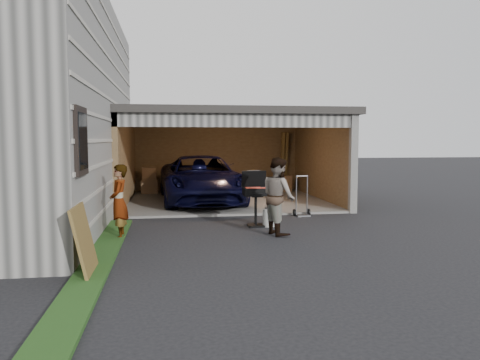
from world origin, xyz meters
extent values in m
plane|color=black|center=(0.00, 0.00, 0.00)|extent=(80.00, 80.00, 0.00)
cube|color=#193814|center=(-2.25, -1.00, 0.03)|extent=(0.50, 8.00, 0.06)
cube|color=#605E59|center=(0.75, 6.50, 0.03)|extent=(6.50, 6.00, 0.06)
cube|color=brown|center=(0.75, 9.43, 1.35)|extent=(6.50, 0.15, 2.70)
cube|color=brown|center=(3.92, 6.50, 1.35)|extent=(0.15, 6.00, 2.70)
cube|color=brown|center=(-2.42, 6.50, 1.35)|extent=(0.15, 6.00, 2.70)
cube|color=#2D2B28|center=(0.75, 6.50, 2.80)|extent=(6.80, 6.30, 0.20)
cube|color=#474744|center=(0.75, 3.58, 2.52)|extent=(6.50, 0.16, 0.36)
cube|color=beige|center=(0.75, 4.80, 2.62)|extent=(6.00, 2.40, 0.06)
cube|color=#474744|center=(3.90, 3.55, 1.35)|extent=(0.20, 0.18, 2.70)
cube|color=brown|center=(-1.80, 8.70, 0.31)|extent=(0.60, 0.50, 0.50)
cube|color=brown|center=(-1.80, 8.70, 0.79)|extent=(0.50, 0.45, 0.45)
cube|color=brown|center=(3.20, 8.60, 0.36)|extent=(0.55, 0.50, 0.60)
cube|color=brown|center=(3.38, 9.20, 1.20)|extent=(0.24, 0.43, 2.20)
imported|color=black|center=(-0.10, 6.08, 0.72)|extent=(2.63, 5.31, 1.45)
imported|color=#9CB1C5|center=(-2.10, 1.09, 0.76)|extent=(0.38, 0.56, 1.52)
imported|color=#402519|center=(1.22, 1.05, 0.83)|extent=(0.80, 0.93, 1.65)
cube|color=black|center=(0.90, 2.00, 0.02)|extent=(0.37, 0.37, 0.04)
cylinder|color=black|center=(0.90, 2.00, 0.39)|extent=(0.06, 0.06, 0.74)
cube|color=black|center=(0.90, 2.00, 0.81)|extent=(0.58, 0.40, 0.18)
cube|color=#59595B|center=(0.90, 2.00, 0.89)|extent=(0.53, 0.35, 0.01)
cube|color=black|center=(0.90, 2.25, 1.09)|extent=(0.58, 0.10, 0.40)
cylinder|color=silver|center=(1.19, 1.94, 0.21)|extent=(0.35, 0.35, 0.41)
cube|color=brown|center=(-2.34, -1.50, 0.53)|extent=(0.27, 0.95, 1.05)
cube|color=slate|center=(2.40, 3.22, 0.02)|extent=(0.36, 0.24, 0.04)
cylinder|color=black|center=(2.19, 3.33, 0.09)|extent=(0.05, 0.18, 0.18)
cylinder|color=black|center=(2.59, 3.35, 0.09)|extent=(0.05, 0.18, 0.18)
cylinder|color=slate|center=(2.24, 3.33, 0.55)|extent=(0.03, 0.03, 1.06)
cylinder|color=slate|center=(2.54, 3.35, 0.55)|extent=(0.03, 0.03, 1.06)
cylinder|color=slate|center=(2.39, 3.34, 1.06)|extent=(0.30, 0.05, 0.03)
camera|label=1|loc=(-1.08, -8.60, 2.03)|focal=35.00mm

